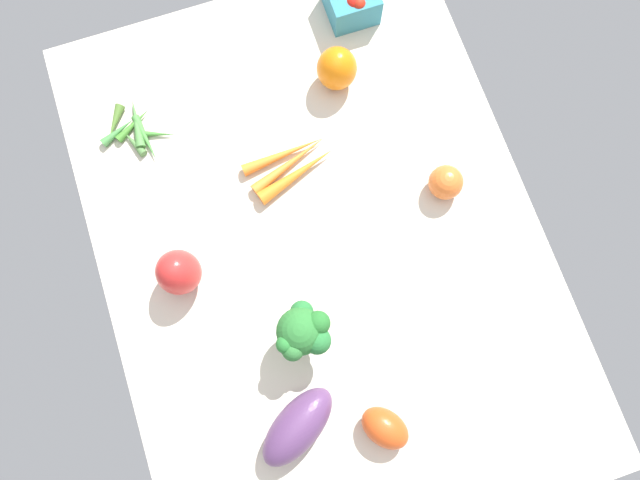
{
  "coord_description": "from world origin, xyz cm",
  "views": [
    {
      "loc": [
        20.7,
        -6.94,
        101.47
      ],
      "look_at": [
        0.0,
        0.0,
        4.0
      ],
      "focal_mm": 32.65,
      "sensor_mm": 36.0,
      "label": 1
    }
  ],
  "objects_px": {
    "eggplant": "(298,427)",
    "broccoli_head": "(303,332)",
    "bell_pepper_red": "(179,272)",
    "heirloom_tomato_orange": "(446,182)",
    "carrot_bunch": "(291,165)",
    "bell_pepper_orange": "(337,69)",
    "roma_tomato": "(385,428)",
    "okra_pile": "(133,130)",
    "berry_basket": "(351,0)"
  },
  "relations": [
    {
      "from": "eggplant",
      "to": "roma_tomato",
      "type": "height_order",
      "value": "eggplant"
    },
    {
      "from": "eggplant",
      "to": "carrot_bunch",
      "type": "distance_m",
      "value": 0.45
    },
    {
      "from": "broccoli_head",
      "to": "roma_tomato",
      "type": "relative_size",
      "value": 1.39
    },
    {
      "from": "eggplant",
      "to": "broccoli_head",
      "type": "distance_m",
      "value": 0.15
    },
    {
      "from": "roma_tomato",
      "to": "carrot_bunch",
      "type": "distance_m",
      "value": 0.47
    },
    {
      "from": "broccoli_head",
      "to": "heirloom_tomato_orange",
      "type": "height_order",
      "value": "broccoli_head"
    },
    {
      "from": "broccoli_head",
      "to": "berry_basket",
      "type": "relative_size",
      "value": 1.26
    },
    {
      "from": "broccoli_head",
      "to": "berry_basket",
      "type": "distance_m",
      "value": 0.62
    },
    {
      "from": "eggplant",
      "to": "bell_pepper_red",
      "type": "height_order",
      "value": "bell_pepper_red"
    },
    {
      "from": "bell_pepper_red",
      "to": "okra_pile",
      "type": "height_order",
      "value": "bell_pepper_red"
    },
    {
      "from": "eggplant",
      "to": "bell_pepper_orange",
      "type": "xyz_separation_m",
      "value": [
        -0.56,
        0.26,
        0.01
      ]
    },
    {
      "from": "okra_pile",
      "to": "heirloom_tomato_orange",
      "type": "bearing_deg",
      "value": 60.55
    },
    {
      "from": "broccoli_head",
      "to": "okra_pile",
      "type": "xyz_separation_m",
      "value": [
        -0.45,
        -0.18,
        -0.07
      ]
    },
    {
      "from": "carrot_bunch",
      "to": "heirloom_tomato_orange",
      "type": "distance_m",
      "value": 0.27
    },
    {
      "from": "bell_pepper_red",
      "to": "okra_pile",
      "type": "bearing_deg",
      "value": -176.74
    },
    {
      "from": "berry_basket",
      "to": "heirloom_tomato_orange",
      "type": "height_order",
      "value": "berry_basket"
    },
    {
      "from": "okra_pile",
      "to": "carrot_bunch",
      "type": "bearing_deg",
      "value": 57.87
    },
    {
      "from": "bell_pepper_orange",
      "to": "carrot_bunch",
      "type": "relative_size",
      "value": 0.51
    },
    {
      "from": "roma_tomato",
      "to": "bell_pepper_orange",
      "type": "xyz_separation_m",
      "value": [
        -0.61,
        0.13,
        0.02
      ]
    },
    {
      "from": "roma_tomato",
      "to": "okra_pile",
      "type": "height_order",
      "value": "roma_tomato"
    },
    {
      "from": "eggplant",
      "to": "heirloom_tomato_orange",
      "type": "relative_size",
      "value": 2.41
    },
    {
      "from": "berry_basket",
      "to": "carrot_bunch",
      "type": "relative_size",
      "value": 0.53
    },
    {
      "from": "okra_pile",
      "to": "heirloom_tomato_orange",
      "type": "height_order",
      "value": "heirloom_tomato_orange"
    },
    {
      "from": "bell_pepper_red",
      "to": "carrot_bunch",
      "type": "height_order",
      "value": "bell_pepper_red"
    },
    {
      "from": "bell_pepper_orange",
      "to": "bell_pepper_red",
      "type": "bearing_deg",
      "value": -53.75
    },
    {
      "from": "eggplant",
      "to": "bell_pepper_red",
      "type": "distance_m",
      "value": 0.31
    },
    {
      "from": "berry_basket",
      "to": "bell_pepper_orange",
      "type": "xyz_separation_m",
      "value": [
        0.13,
        -0.07,
        0.01
      ]
    },
    {
      "from": "eggplant",
      "to": "broccoli_head",
      "type": "bearing_deg",
      "value": -142.5
    },
    {
      "from": "berry_basket",
      "to": "okra_pile",
      "type": "relative_size",
      "value": 0.67
    },
    {
      "from": "berry_basket",
      "to": "roma_tomato",
      "type": "bearing_deg",
      "value": -15.06
    },
    {
      "from": "bell_pepper_red",
      "to": "heirloom_tomato_orange",
      "type": "distance_m",
      "value": 0.48
    },
    {
      "from": "eggplant",
      "to": "carrot_bunch",
      "type": "xyz_separation_m",
      "value": [
        -0.43,
        0.13,
        -0.02
      ]
    },
    {
      "from": "broccoli_head",
      "to": "carrot_bunch",
      "type": "bearing_deg",
      "value": 166.23
    },
    {
      "from": "eggplant",
      "to": "okra_pile",
      "type": "relative_size",
      "value": 1.09
    },
    {
      "from": "broccoli_head",
      "to": "heirloom_tomato_orange",
      "type": "bearing_deg",
      "value": 118.11
    },
    {
      "from": "bell_pepper_red",
      "to": "eggplant",
      "type": "bearing_deg",
      "value": 20.4
    },
    {
      "from": "broccoli_head",
      "to": "bell_pepper_orange",
      "type": "xyz_separation_m",
      "value": [
        -0.43,
        0.2,
        -0.03
      ]
    },
    {
      "from": "carrot_bunch",
      "to": "okra_pile",
      "type": "bearing_deg",
      "value": -122.13
    },
    {
      "from": "eggplant",
      "to": "okra_pile",
      "type": "bearing_deg",
      "value": -108.58
    },
    {
      "from": "bell_pepper_red",
      "to": "bell_pepper_orange",
      "type": "distance_m",
      "value": 0.46
    },
    {
      "from": "roma_tomato",
      "to": "bell_pepper_orange",
      "type": "relative_size",
      "value": 0.94
    },
    {
      "from": "heirloom_tomato_orange",
      "to": "eggplant",
      "type": "bearing_deg",
      "value": -50.58
    },
    {
      "from": "eggplant",
      "to": "carrot_bunch",
      "type": "height_order",
      "value": "eggplant"
    },
    {
      "from": "okra_pile",
      "to": "berry_basket",
      "type": "bearing_deg",
      "value": 103.27
    },
    {
      "from": "carrot_bunch",
      "to": "heirloom_tomato_orange",
      "type": "bearing_deg",
      "value": 63.46
    },
    {
      "from": "carrot_bunch",
      "to": "heirloom_tomato_orange",
      "type": "relative_size",
      "value": 2.81
    },
    {
      "from": "berry_basket",
      "to": "heirloom_tomato_orange",
      "type": "relative_size",
      "value": 1.49
    },
    {
      "from": "roma_tomato",
      "to": "bell_pepper_orange",
      "type": "bearing_deg",
      "value": -48.71
    },
    {
      "from": "eggplant",
      "to": "roma_tomato",
      "type": "distance_m",
      "value": 0.14
    },
    {
      "from": "heirloom_tomato_orange",
      "to": "broccoli_head",
      "type": "bearing_deg",
      "value": -61.89
    }
  ]
}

